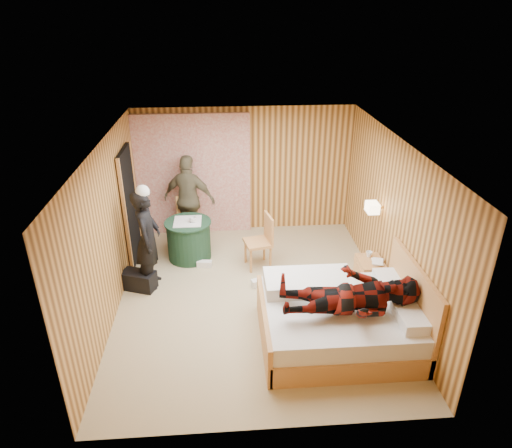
{
  "coord_description": "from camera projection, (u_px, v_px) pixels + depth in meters",
  "views": [
    {
      "loc": [
        -0.42,
        -6.0,
        4.23
      ],
      "look_at": [
        0.07,
        0.5,
        1.05
      ],
      "focal_mm": 32.0,
      "sensor_mm": 36.0,
      "label": 1
    }
  ],
  "objects": [
    {
      "name": "floor",
      "position": [
        254.0,
        297.0,
        7.26
      ],
      "size": [
        4.2,
        5.0,
        0.01
      ],
      "primitive_type": "cube",
      "color": "#C6B482",
      "rests_on": "ground"
    },
    {
      "name": "chair_near",
      "position": [
        262.0,
        237.0,
        7.9
      ],
      "size": [
        0.52,
        0.52,
        0.97
      ],
      "rotation": [
        0.0,
        0.0,
        -1.36
      ],
      "color": "tan",
      "rests_on": "floor"
    },
    {
      "name": "nightstand",
      "position": [
        369.0,
        274.0,
        7.35
      ],
      "size": [
        0.4,
        0.55,
        0.53
      ],
      "color": "tan",
      "rests_on": "floor"
    },
    {
      "name": "cup_nightstand",
      "position": [
        369.0,
        254.0,
        7.34
      ],
      "size": [
        0.13,
        0.13,
        0.09
      ],
      "primitive_type": "imported",
      "rotation": [
        0.0,
        0.0,
        -0.33
      ],
      "color": "white",
      "rests_on": "nightstand"
    },
    {
      "name": "man_on_bed",
      "position": [
        352.0,
        287.0,
        5.73
      ],
      "size": [
        0.86,
        0.67,
        1.77
      ],
      "primitive_type": "imported",
      "rotation": [
        0.0,
        1.57,
        0.0
      ],
      "color": "#5F1009",
      "rests_on": "bed"
    },
    {
      "name": "book_lower",
      "position": [
        372.0,
        262.0,
        7.19
      ],
      "size": [
        0.2,
        0.25,
        0.02
      ],
      "primitive_type": "imported",
      "rotation": [
        0.0,
        0.0,
        -0.17
      ],
      "color": "white",
      "rests_on": "nightstand"
    },
    {
      "name": "curtain",
      "position": [
        193.0,
        176.0,
        8.84
      ],
      "size": [
        2.2,
        0.08,
        2.4
      ],
      "primitive_type": "cube",
      "color": "beige",
      "rests_on": "floor"
    },
    {
      "name": "man_at_table",
      "position": [
        189.0,
        199.0,
        8.64
      ],
      "size": [
        1.09,
        0.72,
        1.72
      ],
      "primitive_type": "imported",
      "rotation": [
        0.0,
        0.0,
        2.82
      ],
      "color": "brown",
      "rests_on": "floor"
    },
    {
      "name": "bed",
      "position": [
        341.0,
        319.0,
        6.22
      ],
      "size": [
        2.11,
        1.67,
        1.15
      ],
      "color": "tan",
      "rests_on": "floor"
    },
    {
      "name": "sneaker_left",
      "position": [
        204.0,
        264.0,
        8.06
      ],
      "size": [
        0.27,
        0.14,
        0.12
      ],
      "primitive_type": "cube",
      "rotation": [
        0.0,
        0.0,
        -0.13
      ],
      "color": "white",
      "rests_on": "floor"
    },
    {
      "name": "woman_standing",
      "position": [
        148.0,
        239.0,
        7.24
      ],
      "size": [
        0.43,
        0.63,
        1.68
      ],
      "primitive_type": "imported",
      "rotation": [
        0.0,
        0.0,
        1.52
      ],
      "color": "black",
      "rests_on": "floor"
    },
    {
      "name": "doorway",
      "position": [
        130.0,
        207.0,
        7.92
      ],
      "size": [
        0.06,
        0.9,
        2.05
      ],
      "primitive_type": "cube",
      "color": "black",
      "rests_on": "floor"
    },
    {
      "name": "wall_lamp",
      "position": [
        373.0,
        207.0,
        7.22
      ],
      "size": [
        0.26,
        0.24,
        0.16
      ],
      "color": "gold",
      "rests_on": "wall_right"
    },
    {
      "name": "wall_back",
      "position": [
        245.0,
        171.0,
        8.95
      ],
      "size": [
        4.2,
        0.02,
        2.5
      ],
      "primitive_type": "cube",
      "color": "#DAA253",
      "rests_on": "floor"
    },
    {
      "name": "wall_left",
      "position": [
        108.0,
        232.0,
        6.57
      ],
      "size": [
        0.02,
        5.0,
        2.5
      ],
      "primitive_type": "cube",
      "color": "#DAA253",
      "rests_on": "floor"
    },
    {
      "name": "sneaker_right",
      "position": [
        260.0,
        282.0,
        7.52
      ],
      "size": [
        0.31,
        0.21,
        0.13
      ],
      "primitive_type": "cube",
      "rotation": [
        0.0,
        0.0,
        0.34
      ],
      "color": "white",
      "rests_on": "floor"
    },
    {
      "name": "duffel_bag",
      "position": [
        139.0,
        280.0,
        7.42
      ],
      "size": [
        0.6,
        0.45,
        0.3
      ],
      "primitive_type": "cube",
      "rotation": [
        0.0,
        0.0,
        -0.35
      ],
      "color": "black",
      "rests_on": "floor"
    },
    {
      "name": "ceiling",
      "position": [
        253.0,
        144.0,
        6.16
      ],
      "size": [
        4.2,
        5.0,
        0.01
      ],
      "primitive_type": "cube",
      "color": "silver",
      "rests_on": "wall_back"
    },
    {
      "name": "chair_far",
      "position": [
        189.0,
        216.0,
        8.75
      ],
      "size": [
        0.53,
        0.53,
        0.93
      ],
      "rotation": [
        0.0,
        0.0,
        0.33
      ],
      "color": "tan",
      "rests_on": "floor"
    },
    {
      "name": "round_table",
      "position": [
        189.0,
        239.0,
        8.23
      ],
      "size": [
        0.83,
        0.83,
        0.74
      ],
      "color": "#1D3F2C",
      "rests_on": "floor"
    },
    {
      "name": "book_upper",
      "position": [
        372.0,
        261.0,
        7.18
      ],
      "size": [
        0.23,
        0.27,
        0.02
      ],
      "primitive_type": "imported",
      "rotation": [
        0.0,
        0.0,
        -0.36
      ],
      "color": "white",
      "rests_on": "nightstand"
    },
    {
      "name": "wall_right",
      "position": [
        393.0,
        222.0,
        6.85
      ],
      "size": [
        0.02,
        5.0,
        2.5
      ],
      "primitive_type": "cube",
      "color": "#DAA253",
      "rests_on": "floor"
    },
    {
      "name": "cup_table",
      "position": [
        193.0,
        220.0,
        8.01
      ],
      "size": [
        0.15,
        0.15,
        0.1
      ],
      "primitive_type": "imported",
      "rotation": [
        0.0,
        0.0,
        -0.24
      ],
      "color": "white",
      "rests_on": "round_table"
    }
  ]
}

